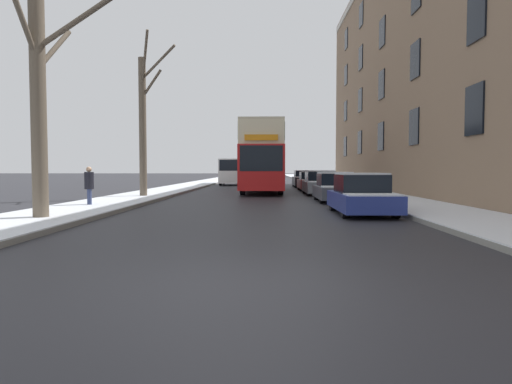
% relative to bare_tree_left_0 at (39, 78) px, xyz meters
% --- Properties ---
extents(ground_plane, '(320.00, 320.00, 0.00)m').
position_rel_bare_tree_left_0_xyz_m(ground_plane, '(6.02, -7.03, -4.09)').
color(ground_plane, '#28282D').
extents(sidewalk_left, '(3.13, 130.00, 0.16)m').
position_rel_bare_tree_left_0_xyz_m(sidewalk_left, '(-0.24, 45.97, -4.01)').
color(sidewalk_left, gray).
rests_on(sidewalk_left, ground).
extents(sidewalk_right, '(3.13, 130.00, 0.16)m').
position_rel_bare_tree_left_0_xyz_m(sidewalk_right, '(12.27, 45.97, -4.01)').
color(sidewalk_right, gray).
rests_on(sidewalk_right, ground).
extents(terrace_facade_right, '(9.10, 45.10, 16.51)m').
position_rel_bare_tree_left_0_xyz_m(terrace_facade_right, '(18.33, 13.60, 4.17)').
color(terrace_facade_right, '#8C7056').
rests_on(terrace_facade_right, ground).
extents(bare_tree_left_0, '(3.99, 2.71, 8.93)m').
position_rel_bare_tree_left_0_xyz_m(bare_tree_left_0, '(0.00, 0.00, 0.00)').
color(bare_tree_left_0, brown).
rests_on(bare_tree_left_0, ground).
extents(bare_tree_left_1, '(2.11, 1.53, 8.23)m').
position_rel_bare_tree_left_0_xyz_m(bare_tree_left_1, '(0.13, 10.45, -0.16)').
color(bare_tree_left_1, brown).
rests_on(bare_tree_left_1, ground).
extents(double_decker_bus, '(2.62, 11.45, 4.36)m').
position_rel_bare_tree_left_0_xyz_m(double_decker_bus, '(6.13, 17.49, -1.62)').
color(double_decker_bus, red).
rests_on(double_decker_bus, ground).
extents(parked_car_0, '(1.79, 4.18, 1.39)m').
position_rel_bare_tree_left_0_xyz_m(parked_car_0, '(9.62, 2.60, -3.45)').
color(parked_car_0, navy).
rests_on(parked_car_0, ground).
extents(parked_car_1, '(1.71, 3.99, 1.39)m').
position_rel_bare_tree_left_0_xyz_m(parked_car_1, '(9.62, 8.57, -3.45)').
color(parked_car_1, '#474C56').
rests_on(parked_car_1, ground).
extents(parked_car_2, '(1.87, 4.38, 1.45)m').
position_rel_bare_tree_left_0_xyz_m(parked_car_2, '(9.62, 14.42, -3.42)').
color(parked_car_2, slate).
rests_on(parked_car_2, ground).
extents(parked_car_3, '(1.81, 3.93, 1.37)m').
position_rel_bare_tree_left_0_xyz_m(parked_car_3, '(9.62, 19.64, -3.45)').
color(parked_car_3, maroon).
rests_on(parked_car_3, ground).
extents(parked_car_4, '(1.84, 4.49, 1.43)m').
position_rel_bare_tree_left_0_xyz_m(parked_car_4, '(9.62, 25.68, -3.42)').
color(parked_car_4, black).
rests_on(parked_car_4, ground).
extents(oncoming_van, '(1.90, 5.00, 2.47)m').
position_rel_bare_tree_left_0_xyz_m(oncoming_van, '(3.00, 30.84, -2.76)').
color(oncoming_van, white).
rests_on(oncoming_van, ground).
extents(pedestrian_left_sidewalk, '(0.35, 0.35, 1.62)m').
position_rel_bare_tree_left_0_xyz_m(pedestrian_left_sidewalk, '(-0.43, 4.58, -3.20)').
color(pedestrian_left_sidewalk, navy).
rests_on(pedestrian_left_sidewalk, ground).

